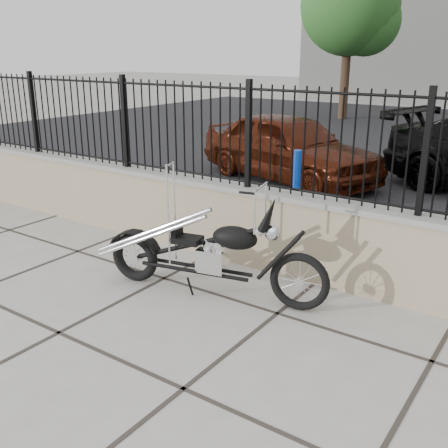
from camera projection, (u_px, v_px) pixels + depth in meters
ground_plane at (183, 389)px, 4.09m from camera, size 90.00×90.00×0.00m
retaining_wall at (322, 241)px, 5.89m from camera, size 14.00×0.36×0.96m
iron_fence at (328, 145)px, 5.55m from camera, size 14.00×0.08×1.20m
chopper_motorcycle at (208, 231)px, 5.47m from camera, size 2.42×0.92×1.43m
car_red at (289, 147)px, 10.43m from camera, size 4.28×2.68×1.36m
bollard_a at (297, 182)px, 8.38m from camera, size 0.13×0.13×1.02m
tree_left at (350, 0)px, 18.86m from camera, size 3.56×3.56×6.01m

